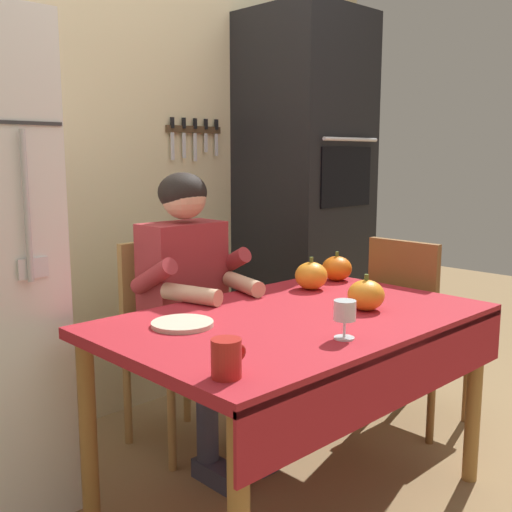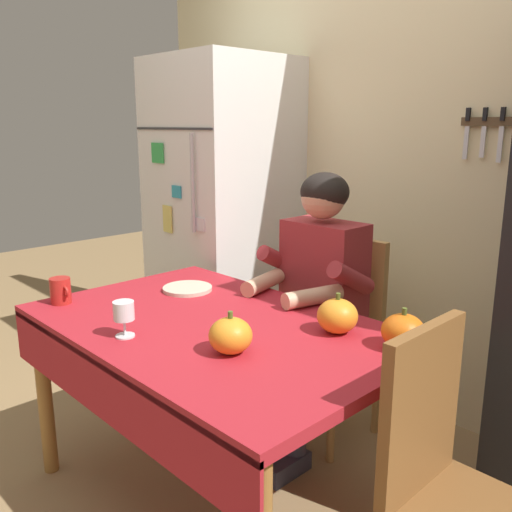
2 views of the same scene
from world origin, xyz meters
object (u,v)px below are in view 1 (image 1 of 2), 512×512
at_px(chair_behind_person, 168,333).
at_px(pumpkin_medium, 311,276).
at_px(wall_oven, 304,202).
at_px(chair_right_side, 412,325).
at_px(wine_glass, 345,313).
at_px(pumpkin_small, 366,295).
at_px(dining_table, 300,338).
at_px(pumpkin_large, 337,268).
at_px(serving_tray, 182,324).
at_px(coffee_mug, 227,358).
at_px(seated_person, 193,291).

distance_m(chair_behind_person, pumpkin_medium, 0.71).
height_order(wall_oven, chair_right_side, wall_oven).
distance_m(chair_right_side, wine_glass, 1.12).
bearing_deg(pumpkin_small, wine_glass, -153.97).
relative_size(dining_table, chair_right_side, 1.51).
height_order(chair_behind_person, pumpkin_small, chair_behind_person).
relative_size(wine_glass, pumpkin_small, 0.90).
height_order(pumpkin_large, serving_tray, pumpkin_large).
relative_size(wine_glass, pumpkin_large, 0.89).
relative_size(wall_oven, coffee_mug, 19.23).
bearing_deg(pumpkin_small, pumpkin_medium, 71.82).
xyz_separation_m(seated_person, serving_tray, (-0.37, -0.41, 0.01)).
distance_m(chair_right_side, serving_tray, 1.31).
distance_m(wine_glass, pumpkin_large, 0.92).
xyz_separation_m(chair_behind_person, chair_right_side, (0.92, -0.71, 0.00)).
distance_m(chair_behind_person, seated_person, 0.29).
bearing_deg(chair_right_side, wine_glass, -159.99).
distance_m(coffee_mug, serving_tray, 0.52).
xyz_separation_m(coffee_mug, pumpkin_medium, (0.97, 0.55, 0.01)).
bearing_deg(seated_person, pumpkin_medium, -40.63).
bearing_deg(wine_glass, pumpkin_large, 40.11).
height_order(chair_behind_person, seated_person, seated_person).
bearing_deg(wall_oven, dining_table, -138.69).
height_order(chair_behind_person, chair_right_side, same).
xyz_separation_m(dining_table, wine_glass, (-0.11, -0.28, 0.17)).
relative_size(seated_person, pumpkin_large, 8.89).
distance_m(seated_person, chair_right_side, 1.08).
bearing_deg(wall_oven, wine_glass, -133.85).
distance_m(wall_oven, serving_tray, 1.64).
xyz_separation_m(seated_person, pumpkin_medium, (0.39, -0.33, 0.06)).
relative_size(chair_right_side, pumpkin_medium, 6.55).
distance_m(seated_person, pumpkin_medium, 0.52).
relative_size(wall_oven, pumpkin_large, 14.99).
height_order(dining_table, pumpkin_large, pumpkin_large).
bearing_deg(wine_glass, chair_behind_person, 85.50).
distance_m(seated_person, pumpkin_large, 0.69).
height_order(chair_right_side, coffee_mug, chair_right_side).
relative_size(coffee_mug, serving_tray, 0.51).
xyz_separation_m(seated_person, coffee_mug, (-0.58, -0.88, 0.06)).
distance_m(chair_right_side, pumpkin_medium, 0.63).
bearing_deg(pumpkin_large, dining_table, -152.40).
bearing_deg(chair_right_side, pumpkin_large, 143.12).
height_order(seated_person, wine_glass, seated_person).
xyz_separation_m(wall_oven, seated_person, (-1.07, -0.32, -0.31)).
relative_size(pumpkin_medium, pumpkin_small, 1.02).
bearing_deg(dining_table, pumpkin_medium, 36.26).
xyz_separation_m(chair_right_side, pumpkin_large, (-0.30, 0.23, 0.29)).
bearing_deg(coffee_mug, dining_table, 24.88).
bearing_deg(pumpkin_small, chair_right_side, 16.61).
height_order(dining_table, chair_right_side, chair_right_side).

